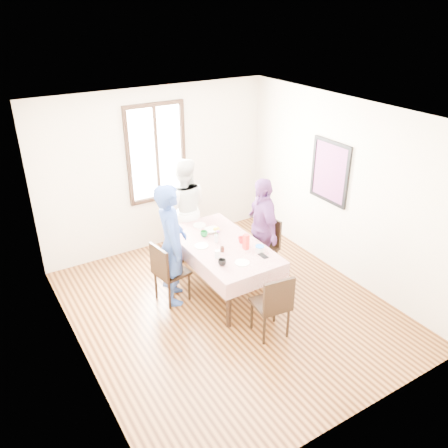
{
  "coord_description": "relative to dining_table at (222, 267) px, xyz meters",
  "views": [
    {
      "loc": [
        -2.81,
        -4.45,
        3.93
      ],
      "look_at": [
        0.16,
        0.4,
        1.1
      ],
      "focal_mm": 36.87,
      "sensor_mm": 36.0,
      "label": 1
    }
  ],
  "objects": [
    {
      "name": "juice_carton",
      "position": [
        0.21,
        -0.3,
        0.5
      ],
      "size": [
        0.07,
        0.07,
        0.22
      ],
      "primitive_type": "cube",
      "color": "red",
      "rests_on": "tablecloth"
    },
    {
      "name": "person_left",
      "position": [
        -0.72,
        0.16,
        0.51
      ],
      "size": [
        0.63,
        0.75,
        1.76
      ],
      "primitive_type": "imported",
      "rotation": [
        0.0,
        0.0,
        1.19
      ],
      "color": "navy",
      "rests_on": "ground"
    },
    {
      "name": "chair_right",
      "position": [
        0.73,
        0.05,
        0.08
      ],
      "size": [
        0.48,
        0.48,
        0.91
      ],
      "primitive_type": "cube",
      "rotation": [
        0.0,
        0.0,
        1.74
      ],
      "color": "black",
      "rests_on": "ground"
    },
    {
      "name": "right_wall",
      "position": [
        1.84,
        -0.45,
        0.98
      ],
      "size": [
        0.0,
        4.5,
        4.5
      ],
      "primitive_type": "plane",
      "rotation": [
        1.57,
        0.0,
        -1.57
      ],
      "color": "beige",
      "rests_on": "ground"
    },
    {
      "name": "ground",
      "position": [
        -0.16,
        -0.45,
        -0.38
      ],
      "size": [
        4.5,
        4.5,
        0.0
      ],
      "primitive_type": "plane",
      "color": "#321607",
      "rests_on": "ground"
    },
    {
      "name": "plate_far",
      "position": [
        0.01,
        0.68,
        0.39
      ],
      "size": [
        0.2,
        0.2,
        0.01
      ],
      "primitive_type": "cylinder",
      "color": "white",
      "rests_on": "tablecloth"
    },
    {
      "name": "smartphone",
      "position": [
        0.3,
        -0.58,
        0.39
      ],
      "size": [
        0.08,
        0.16,
        0.01
      ],
      "primitive_type": "cube",
      "color": "black",
      "rests_on": "tablecloth"
    },
    {
      "name": "art_poster",
      "position": [
        1.82,
        -0.15,
        1.18
      ],
      "size": [
        0.04,
        0.76,
        0.96
      ],
      "primitive_type": "cube",
      "color": "red",
      "rests_on": "right_wall"
    },
    {
      "name": "person_far",
      "position": [
        -0.0,
        1.15,
        0.48
      ],
      "size": [
        1.02,
        0.92,
        1.7
      ],
      "primitive_type": "imported",
      "rotation": [
        0.0,
        0.0,
        2.73
      ],
      "color": "white",
      "rests_on": "ground"
    },
    {
      "name": "mug_black",
      "position": [
        -0.3,
        -0.49,
        0.43
      ],
      "size": [
        0.14,
        0.14,
        0.09
      ],
      "primitive_type": "imported",
      "rotation": [
        0.0,
        0.0,
        0.37
      ],
      "color": "black",
      "rests_on": "tablecloth"
    },
    {
      "name": "flower_bunch",
      "position": [
        -0.04,
        0.09,
        0.56
      ],
      "size": [
        0.09,
        0.09,
        0.1
      ],
      "primitive_type": null,
      "color": "yellow",
      "rests_on": "flower_vase"
    },
    {
      "name": "serving_bowl",
      "position": [
        0.06,
        0.39,
        0.41
      ],
      "size": [
        0.24,
        0.24,
        0.05
      ],
      "primitive_type": "imported",
      "rotation": [
        0.0,
        0.0,
        -0.19
      ],
      "color": "white",
      "rests_on": "tablecloth"
    },
    {
      "name": "back_wall",
      "position": [
        -0.16,
        1.8,
        0.98
      ],
      "size": [
        4.0,
        0.0,
        4.0
      ],
      "primitive_type": "plane",
      "rotation": [
        1.57,
        0.0,
        0.0
      ],
      "color": "beige",
      "rests_on": "ground"
    },
    {
      "name": "flower_vase",
      "position": [
        -0.04,
        0.09,
        0.45
      ],
      "size": [
        0.06,
        0.06,
        0.12
      ],
      "primitive_type": "cylinder",
      "color": "silver",
      "rests_on": "tablecloth"
    },
    {
      "name": "plate_near",
      "position": [
        -0.05,
        -0.59,
        0.39
      ],
      "size": [
        0.2,
        0.2,
        0.01
      ],
      "primitive_type": "cylinder",
      "color": "white",
      "rests_on": "tablecloth"
    },
    {
      "name": "person_right",
      "position": [
        0.72,
        0.05,
        0.42
      ],
      "size": [
        0.6,
        1.0,
        1.6
      ],
      "primitive_type": "imported",
      "rotation": [
        0.0,
        0.0,
        -1.81
      ],
      "color": "#6A3777",
      "rests_on": "ground"
    },
    {
      "name": "mug_flag",
      "position": [
        0.25,
        -0.11,
        0.43
      ],
      "size": [
        0.14,
        0.14,
        0.09
      ],
      "primitive_type": "imported",
      "rotation": [
        0.0,
        0.0,
        0.73
      ],
      "color": "red",
      "rests_on": "tablecloth"
    },
    {
      "name": "jam_jar",
      "position": [
        -0.12,
        -0.19,
        0.43
      ],
      "size": [
        0.05,
        0.05,
        0.08
      ],
      "primitive_type": "cylinder",
      "color": "black",
      "rests_on": "tablecloth"
    },
    {
      "name": "tablecloth",
      "position": [
        -0.0,
        0.0,
        0.38
      ],
      "size": [
        1.0,
        1.82,
        0.01
      ],
      "primitive_type": "cube",
      "color": "#630C0E",
      "rests_on": "dining_table"
    },
    {
      "name": "chair_left",
      "position": [
        -0.73,
        0.16,
        0.08
      ],
      "size": [
        0.48,
        0.48,
        0.91
      ],
      "primitive_type": "cube",
      "rotation": [
        0.0,
        0.0,
        -1.42
      ],
      "color": "black",
      "rests_on": "ground"
    },
    {
      "name": "chair_far",
      "position": [
        -0.0,
        1.17,
        0.08
      ],
      "size": [
        0.45,
        0.45,
        0.91
      ],
      "primitive_type": "cube",
      "rotation": [
        0.0,
        0.0,
        3.21
      ],
      "color": "black",
      "rests_on": "ground"
    },
    {
      "name": "butter_lid",
      "position": [
        0.34,
        -0.44,
        0.46
      ],
      "size": [
        0.12,
        0.12,
        0.01
      ],
      "primitive_type": "cylinder",
      "color": "blue",
      "rests_on": "butter_tub"
    },
    {
      "name": "butter_tub",
      "position": [
        0.34,
        -0.44,
        0.42
      ],
      "size": [
        0.13,
        0.13,
        0.07
      ],
      "primitive_type": "cylinder",
      "color": "white",
      "rests_on": "tablecloth"
    },
    {
      "name": "chair_near",
      "position": [
        -0.0,
        -1.17,
        0.08
      ],
      "size": [
        0.47,
        0.47,
        0.91
      ],
      "primitive_type": "cube",
      "rotation": [
        0.0,
        0.0,
        -0.14
      ],
      "color": "black",
      "rests_on": "ground"
    },
    {
      "name": "dining_table",
      "position": [
        0.0,
        0.0,
        0.0
      ],
      "size": [
        0.88,
        1.7,
        0.75
      ],
      "primitive_type": "cube",
      "color": "black",
      "rests_on": "ground"
    },
    {
      "name": "mug_green",
      "position": [
        -0.11,
        0.34,
        0.43
      ],
      "size": [
        0.14,
        0.14,
        0.09
      ],
      "primitive_type": "imported",
      "rotation": [
        0.0,
        0.0,
        -0.32
      ],
      "color": "#0C7226",
      "rests_on": "tablecloth"
    },
    {
      "name": "window_pane",
      "position": [
        -0.16,
        1.79,
        1.27
      ],
      "size": [
        0.9,
        0.02,
        1.5
      ],
      "primitive_type": "cube",
      "color": "white",
      "rests_on": "back_wall"
    },
    {
      "name": "window_frame",
      "position": [
        -0.16,
        1.78,
        1.27
      ],
      "size": [
        1.02,
        0.06,
        1.62
      ],
      "primitive_type": "cube",
      "color": "black",
      "rests_on": "back_wall"
    },
    {
      "name": "plate_left",
      "position": [
        -0.29,
        0.09,
        0.39
      ],
      "size": [
        0.2,
        0.2,
        0.01
      ],
      "primitive_type": "cylinder",
      "color": "white",
      "rests_on": "tablecloth"
    },
    {
      "name": "drinking_glass",
      "position": [
        -0.25,
        -0.29,
        0.44
      ],
      "size": [
        0.07,
        0.07,
        0.11
      ],
      "primitive_type": "cylinder",
      "color": "silver",
      "rests_on": "tablecloth"
    }
  ]
}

